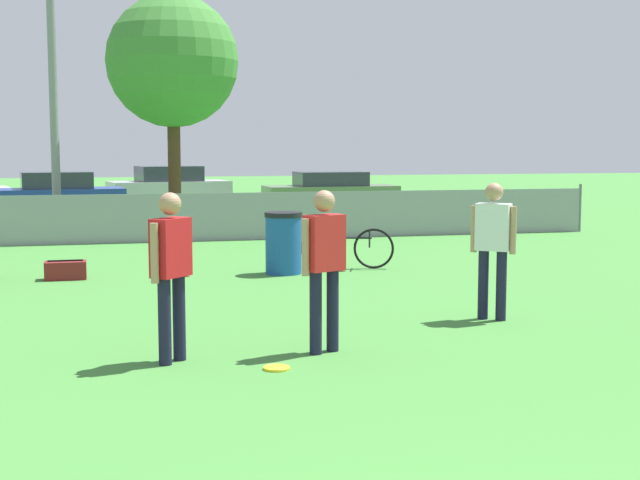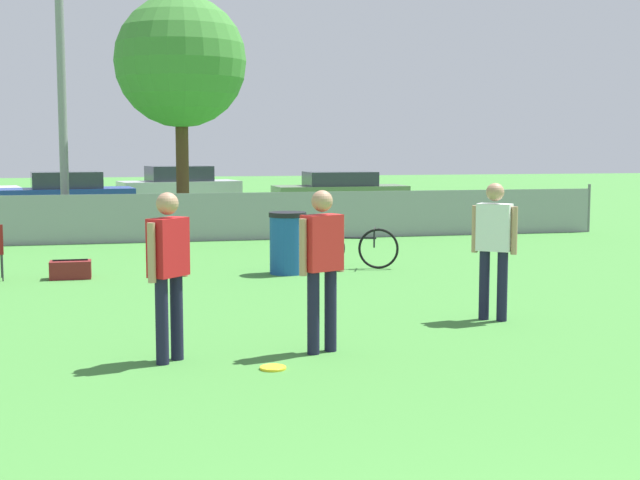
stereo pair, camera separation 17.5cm
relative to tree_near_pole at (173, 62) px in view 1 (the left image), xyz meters
The scene contains 12 objects.
fence_backline 4.35m from the tree_near_pole, 92.32° to the right, with size 20.27×0.07×1.21m.
tree_near_pole is the anchor object (origin of this frame).
player_thrower_red 14.03m from the tree_near_pole, 88.08° to the right, with size 0.53×0.37×1.72m.
player_receiver_white 13.16m from the tree_near_pole, 76.66° to the right, with size 0.47×0.43×1.72m.
player_defender_red 14.12m from the tree_near_pole, 94.76° to the right, with size 0.45×0.45×1.72m.
frisbee_disc 14.84m from the tree_near_pole, 90.69° to the right, with size 0.26×0.26×0.03m.
bicycle_sideline 8.74m from the tree_near_pole, 71.93° to the right, with size 1.60×0.64×0.77m.
trash_bin 8.75m from the tree_near_pole, 81.32° to the right, with size 0.64×0.64×1.06m.
gear_bag_sideline 8.97m from the tree_near_pole, 107.51° to the right, with size 0.66×0.36×0.32m.
parked_car_blue 7.43m from the tree_near_pole, 118.66° to the left, with size 4.14×2.15×1.38m.
parked_car_silver 10.33m from the tree_near_pole, 86.63° to the left, with size 4.45×2.49×1.44m.
parked_car_olive 9.44m from the tree_near_pole, 48.76° to the left, with size 4.48×1.81×1.29m.
Camera 1 is at (-1.71, -2.33, 2.19)m, focal length 50.00 mm.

